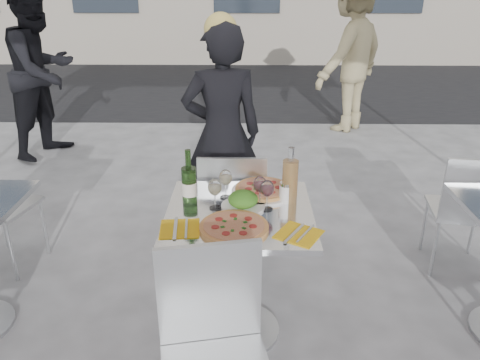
{
  "coord_description": "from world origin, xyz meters",
  "views": [
    {
      "loc": [
        0.04,
        -2.05,
        1.81
      ],
      "look_at": [
        0.0,
        0.15,
        0.85
      ],
      "focal_mm": 35.0,
      "sensor_mm": 36.0,
      "label": 1
    }
  ],
  "objects_px": {
    "chair_far": "(233,206)",
    "pizza_far": "(263,190)",
    "salad_plate": "(243,201)",
    "chair_near": "(214,342)",
    "woman_diner": "(222,134)",
    "wineglass_white_b": "(226,179)",
    "pedestrian_a": "(42,71)",
    "wineglass_red_a": "(260,185)",
    "napkin_right": "(299,234)",
    "side_chair_rfar": "(467,205)",
    "pizza_near": "(234,227)",
    "wine_bottle": "(189,184)",
    "carafe": "(290,180)",
    "pedestrian_b": "(350,54)",
    "sugar_shaker": "(285,192)",
    "napkin_left": "(180,228)",
    "wineglass_white_a": "(215,188)",
    "main_table": "(239,247)",
    "wineglass_red_b": "(267,189)"
  },
  "relations": [
    {
      "from": "chair_far",
      "to": "pizza_far",
      "type": "xyz_separation_m",
      "value": [
        0.17,
        -0.29,
        0.25
      ]
    },
    {
      "from": "salad_plate",
      "to": "chair_near",
      "type": "bearing_deg",
      "value": -98.23
    },
    {
      "from": "woman_diner",
      "to": "wineglass_white_b",
      "type": "relative_size",
      "value": 9.86
    },
    {
      "from": "pedestrian_a",
      "to": "wineglass_red_a",
      "type": "xyz_separation_m",
      "value": [
        2.21,
        -2.77,
        -0.04
      ]
    },
    {
      "from": "napkin_right",
      "to": "chair_near",
      "type": "bearing_deg",
      "value": -97.81
    },
    {
      "from": "wineglass_red_a",
      "to": "side_chair_rfar",
      "type": "bearing_deg",
      "value": 22.02
    },
    {
      "from": "chair_far",
      "to": "side_chair_rfar",
      "type": "height_order",
      "value": "chair_far"
    },
    {
      "from": "chair_near",
      "to": "pizza_near",
      "type": "xyz_separation_m",
      "value": [
        0.06,
        0.49,
        0.23
      ]
    },
    {
      "from": "pizza_near",
      "to": "wine_bottle",
      "type": "xyz_separation_m",
      "value": [
        -0.23,
        0.24,
        0.1
      ]
    },
    {
      "from": "carafe",
      "to": "napkin_right",
      "type": "distance_m",
      "value": 0.36
    },
    {
      "from": "wineglass_red_a",
      "to": "wineglass_white_b",
      "type": "bearing_deg",
      "value": 154.74
    },
    {
      "from": "chair_far",
      "to": "woman_diner",
      "type": "xyz_separation_m",
      "value": [
        -0.09,
        0.63,
        0.26
      ]
    },
    {
      "from": "pedestrian_b",
      "to": "pizza_near",
      "type": "bearing_deg",
      "value": 23.6
    },
    {
      "from": "salad_plate",
      "to": "carafe",
      "type": "xyz_separation_m",
      "value": [
        0.24,
        0.08,
        0.08
      ]
    },
    {
      "from": "woman_diner",
      "to": "sugar_shaker",
      "type": "height_order",
      "value": "woman_diner"
    },
    {
      "from": "salad_plate",
      "to": "napkin_left",
      "type": "distance_m",
      "value": 0.37
    },
    {
      "from": "pizza_near",
      "to": "salad_plate",
      "type": "height_order",
      "value": "salad_plate"
    },
    {
      "from": "wineglass_white_b",
      "to": "pedestrian_b",
      "type": "bearing_deg",
      "value": 69.65
    },
    {
      "from": "chair_near",
      "to": "woman_diner",
      "type": "bearing_deg",
      "value": 80.61
    },
    {
      "from": "carafe",
      "to": "side_chair_rfar",
      "type": "bearing_deg",
      "value": 22.39
    },
    {
      "from": "salad_plate",
      "to": "napkin_right",
      "type": "xyz_separation_m",
      "value": [
        0.25,
        -0.26,
        -0.03
      ]
    },
    {
      "from": "woman_diner",
      "to": "wineglass_red_a",
      "type": "distance_m",
      "value": 1.1
    },
    {
      "from": "sugar_shaker",
      "to": "wineglass_red_a",
      "type": "distance_m",
      "value": 0.15
    },
    {
      "from": "carafe",
      "to": "chair_far",
      "type": "bearing_deg",
      "value": 127.98
    },
    {
      "from": "wineglass_red_a",
      "to": "wine_bottle",
      "type": "bearing_deg",
      "value": -179.73
    },
    {
      "from": "side_chair_rfar",
      "to": "woman_diner",
      "type": "bearing_deg",
      "value": -11.0
    },
    {
      "from": "pizza_near",
      "to": "napkin_left",
      "type": "relative_size",
      "value": 1.59
    },
    {
      "from": "sugar_shaker",
      "to": "wineglass_white_a",
      "type": "distance_m",
      "value": 0.37
    },
    {
      "from": "pedestrian_a",
      "to": "pedestrian_b",
      "type": "height_order",
      "value": "pedestrian_b"
    },
    {
      "from": "pizza_far",
      "to": "wine_bottle",
      "type": "xyz_separation_m",
      "value": [
        -0.37,
        -0.15,
        0.1
      ]
    },
    {
      "from": "pedestrian_a",
      "to": "sugar_shaker",
      "type": "distance_m",
      "value": 3.6
    },
    {
      "from": "main_table",
      "to": "pizza_far",
      "type": "distance_m",
      "value": 0.33
    },
    {
      "from": "sugar_shaker",
      "to": "carafe",
      "type": "bearing_deg",
      "value": 27.42
    },
    {
      "from": "wineglass_red_a",
      "to": "salad_plate",
      "type": "bearing_deg",
      "value": -162.6
    },
    {
      "from": "woman_diner",
      "to": "wine_bottle",
      "type": "height_order",
      "value": "woman_diner"
    },
    {
      "from": "sugar_shaker",
      "to": "chair_near",
      "type": "bearing_deg",
      "value": -112.22
    },
    {
      "from": "pedestrian_b",
      "to": "carafe",
      "type": "xyz_separation_m",
      "value": [
        -1.03,
        -3.68,
        -0.08
      ]
    },
    {
      "from": "chair_near",
      "to": "wineglass_red_b",
      "type": "distance_m",
      "value": 0.79
    },
    {
      "from": "side_chair_rfar",
      "to": "pizza_near",
      "type": "relative_size",
      "value": 2.63
    },
    {
      "from": "napkin_left",
      "to": "pizza_near",
      "type": "bearing_deg",
      "value": -4.36
    },
    {
      "from": "chair_far",
      "to": "wineglass_red_b",
      "type": "bearing_deg",
      "value": 111.26
    },
    {
      "from": "wine_bottle",
      "to": "napkin_left",
      "type": "height_order",
      "value": "wine_bottle"
    },
    {
      "from": "wine_bottle",
      "to": "napkin_right",
      "type": "relative_size",
      "value": 1.2
    },
    {
      "from": "salad_plate",
      "to": "wine_bottle",
      "type": "relative_size",
      "value": 0.75
    },
    {
      "from": "napkin_left",
      "to": "salad_plate",
      "type": "bearing_deg",
      "value": 32.32
    },
    {
      "from": "chair_far",
      "to": "salad_plate",
      "type": "relative_size",
      "value": 3.98
    },
    {
      "from": "side_chair_rfar",
      "to": "sugar_shaker",
      "type": "height_order",
      "value": "sugar_shaker"
    },
    {
      "from": "pedestrian_a",
      "to": "wineglass_red_a",
      "type": "distance_m",
      "value": 3.55
    },
    {
      "from": "pizza_far",
      "to": "carafe",
      "type": "distance_m",
      "value": 0.19
    },
    {
      "from": "carafe",
      "to": "pizza_near",
      "type": "bearing_deg",
      "value": -132.76
    }
  ]
}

